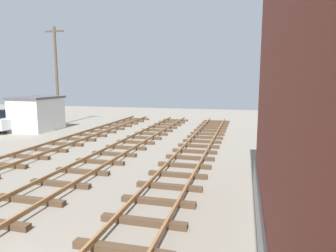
# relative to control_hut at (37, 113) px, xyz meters

# --- Properties ---
(control_hut) EXTENTS (3.00, 3.80, 2.76)m
(control_hut) POSITION_rel_control_hut_xyz_m (0.00, 0.00, 0.00)
(control_hut) COLOR silver
(control_hut) RESTS_ON ground
(parked_car_green) EXTENTS (4.20, 2.04, 1.76)m
(parked_car_green) POSITION_rel_control_hut_xyz_m (-5.70, 4.90, -0.49)
(parked_car_green) COLOR #1E6B38
(parked_car_green) RESTS_ON ground
(utility_pole_far) EXTENTS (1.80, 0.24, 8.78)m
(utility_pole_far) POSITION_rel_control_hut_xyz_m (-0.30, 3.34, 3.20)
(utility_pole_far) COLOR brown
(utility_pole_far) RESTS_ON ground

